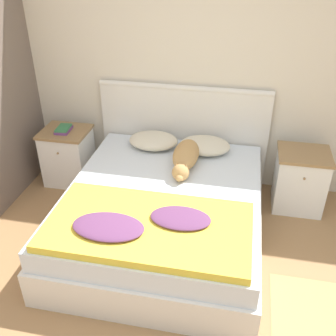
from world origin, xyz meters
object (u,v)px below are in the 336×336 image
Objects in this scene: bed at (164,214)px; nightstand_left at (68,156)px; pillow_right at (205,145)px; book_stack at (64,129)px; nightstand_right at (300,180)px; pillow_left at (153,141)px; dog at (185,157)px.

nightstand_left is at bearing 149.22° from bed.
pillow_right is 1.47m from book_stack.
pillow_left is at bearing 178.99° from nightstand_right.
pillow_right is at bearing 1.50° from book_stack.
pillow_right is 0.68× the size of dog.
pillow_right is 2.27× the size of book_stack.
bed is 3.98× the size of pillow_right.
book_stack reaches higher than bed.
dog is 3.35× the size of book_stack.
dog is (1.32, -0.28, 0.29)m from nightstand_left.
nightstand_left is 0.83× the size of dog.
bed is at bearing -149.22° from nightstand_right.
book_stack reaches higher than nightstand_right.
nightstand_right reaches higher than bed.
pillow_right reaches higher than bed.
pillow_left is at bearing 109.37° from bed.
pillow_right is at bearing 0.00° from pillow_left.
dog is at bearing -11.36° from book_stack.
nightstand_left is 0.32m from book_stack.
nightstand_left is at bearing -178.43° from pillow_left.
nightstand_right is at bearing 0.00° from nightstand_left.
nightstand_left is at bearing 168.10° from dog.
book_stack is (-1.47, -0.04, 0.06)m from pillow_right.
dog is 1.35m from book_stack.
pillow_right is (-0.94, 0.03, 0.27)m from nightstand_right.
pillow_left is 0.52m from pillow_right.
nightstand_right is at bearing 0.30° from book_stack.
pillow_right is (1.47, 0.03, 0.27)m from nightstand_left.
pillow_left is (-0.26, 0.74, 0.32)m from bed.
bed is at bearing -109.37° from pillow_right.
nightstand_right is at bearing 30.78° from bed.
nightstand_right is 1.22× the size of pillow_left.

